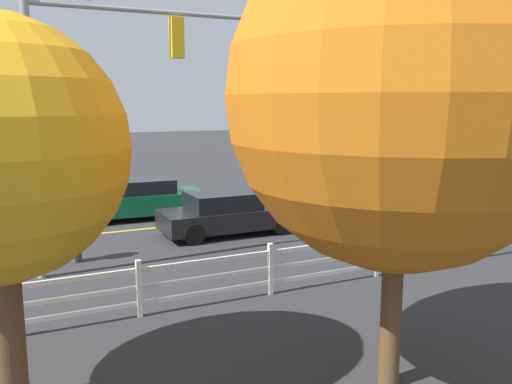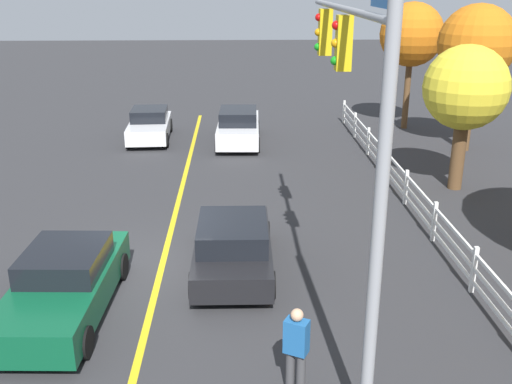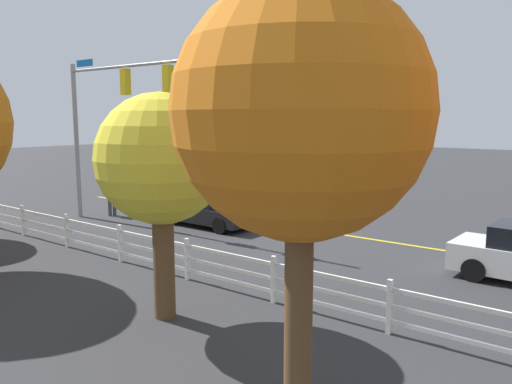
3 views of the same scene
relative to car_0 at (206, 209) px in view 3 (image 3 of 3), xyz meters
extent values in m
plane|color=#2D2D30|center=(-0.01, -1.82, -0.67)|extent=(120.00, 120.00, 0.00)
cube|color=gold|center=(-4.01, -1.82, -0.66)|extent=(28.00, 0.16, 0.01)
cylinder|color=gray|center=(5.74, 2.12, 2.67)|extent=(0.20, 0.20, 6.67)
cylinder|color=gray|center=(2.07, 2.12, 5.71)|extent=(7.34, 0.12, 0.12)
cube|color=#0C59B2|center=(4.84, 2.14, 5.99)|extent=(1.10, 0.03, 0.28)
cube|color=gold|center=(2.23, 2.12, 5.11)|extent=(0.32, 0.28, 1.00)
sphere|color=red|center=(2.23, 1.97, 5.43)|extent=(0.17, 0.17, 0.17)
sphere|color=orange|center=(2.23, 1.97, 5.11)|extent=(0.17, 0.17, 0.17)
sphere|color=#148C19|center=(2.23, 1.97, 4.79)|extent=(0.17, 0.17, 0.17)
cube|color=gold|center=(-0.18, 2.12, 5.11)|extent=(0.32, 0.28, 1.00)
sphere|color=red|center=(-0.18, 1.97, 5.43)|extent=(0.17, 0.17, 0.17)
sphere|color=orange|center=(-0.18, 1.97, 5.11)|extent=(0.17, 0.17, 0.17)
sphere|color=#148C19|center=(-0.18, 1.97, 4.79)|extent=(0.17, 0.17, 0.17)
cube|color=black|center=(-0.06, 0.00, -0.14)|extent=(4.36, 1.90, 0.61)
cube|color=black|center=(0.16, 0.00, 0.43)|extent=(2.17, 1.69, 0.54)
cylinder|color=black|center=(-1.54, -0.85, -0.35)|extent=(0.64, 0.23, 0.64)
cylinder|color=black|center=(-1.53, 0.89, -0.35)|extent=(0.64, 0.23, 0.64)
cylinder|color=black|center=(1.41, -0.88, -0.35)|extent=(0.64, 0.23, 0.64)
cylinder|color=black|center=(1.43, 0.85, -0.35)|extent=(0.64, 0.23, 0.64)
cube|color=#0C4C2D|center=(1.95, -3.63, -0.09)|extent=(4.77, 2.01, 0.71)
cube|color=black|center=(1.71, -3.62, 0.51)|extent=(2.03, 1.72, 0.51)
cylinder|color=black|center=(3.58, -2.85, -0.35)|extent=(0.65, 0.25, 0.64)
cylinder|color=black|center=(3.51, -4.54, -0.35)|extent=(0.65, 0.25, 0.64)
cylinder|color=black|center=(0.39, -2.71, -0.35)|extent=(0.65, 0.25, 0.64)
cylinder|color=black|center=(0.32, -4.41, -0.35)|extent=(0.65, 0.25, 0.64)
cylinder|color=black|center=(-10.77, -0.67, -0.35)|extent=(0.65, 0.24, 0.64)
cylinder|color=black|center=(-10.72, 0.98, -0.35)|extent=(0.65, 0.24, 0.64)
cylinder|color=#3F3F42|center=(4.83, 1.19, -0.24)|extent=(0.16, 0.16, 0.85)
cylinder|color=#3F3F42|center=(4.74, 1.01, -0.24)|extent=(0.16, 0.16, 0.85)
cube|color=#1E5999|center=(4.78, 1.10, 0.49)|extent=(0.41, 0.47, 0.62)
sphere|color=tan|center=(4.78, 1.10, 0.91)|extent=(0.22, 0.22, 0.22)
cube|color=white|center=(-10.23, 5.56, -0.09)|extent=(0.10, 0.10, 1.15)
cube|color=white|center=(-7.34, 5.56, -0.09)|extent=(0.10, 0.10, 1.15)
cube|color=white|center=(-4.45, 5.56, -0.09)|extent=(0.10, 0.10, 1.15)
cube|color=white|center=(-1.56, 5.56, -0.09)|extent=(0.10, 0.10, 1.15)
cube|color=white|center=(1.32, 5.56, -0.09)|extent=(0.10, 0.10, 1.15)
cube|color=white|center=(4.21, 5.56, -0.09)|extent=(0.10, 0.10, 1.15)
cube|color=white|center=(-3.01, 5.56, 0.28)|extent=(26.00, 0.06, 0.09)
cube|color=white|center=(-3.01, 5.56, -0.07)|extent=(26.00, 0.06, 0.09)
cube|color=white|center=(-3.01, 5.56, -0.39)|extent=(26.00, 0.06, 0.09)
cylinder|color=brown|center=(-5.92, 7.71, 0.57)|extent=(0.47, 0.47, 2.47)
sphere|color=yellow|center=(-5.92, 7.71, 2.86)|extent=(2.81, 2.81, 2.81)
cylinder|color=brown|center=(-10.77, 9.85, 0.98)|extent=(0.36, 0.36, 3.29)
sphere|color=#C66614|center=(-10.77, 9.85, 3.79)|extent=(3.12, 3.12, 3.12)
camera|label=1|loc=(6.57, 15.65, 3.49)|focal=37.98mm
camera|label=2|loc=(13.42, 0.12, 6.22)|focal=41.67mm
camera|label=3|loc=(-14.04, 15.00, 3.71)|focal=35.46mm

